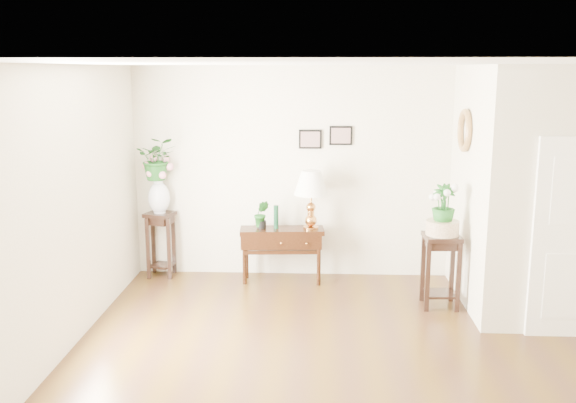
# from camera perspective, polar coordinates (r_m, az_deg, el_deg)

# --- Properties ---
(floor) EXTENTS (6.00, 5.50, 0.02)m
(floor) POSITION_cam_1_polar(r_m,az_deg,el_deg) (6.33, 7.61, -14.17)
(floor) COLOR #493111
(floor) RESTS_ON ground
(ceiling) EXTENTS (6.00, 5.50, 0.02)m
(ceiling) POSITION_cam_1_polar(r_m,az_deg,el_deg) (5.71, 8.38, 12.06)
(ceiling) COLOR white
(ceiling) RESTS_ON ground
(wall_back) EXTENTS (6.00, 0.02, 2.80)m
(wall_back) POSITION_cam_1_polar(r_m,az_deg,el_deg) (8.55, 6.33, 2.52)
(wall_back) COLOR silver
(wall_back) RESTS_ON ground
(wall_front) EXTENTS (6.00, 0.02, 2.80)m
(wall_front) POSITION_cam_1_polar(r_m,az_deg,el_deg) (3.27, 12.39, -12.97)
(wall_front) COLOR silver
(wall_front) RESTS_ON ground
(wall_left) EXTENTS (0.02, 5.50, 2.80)m
(wall_left) POSITION_cam_1_polar(r_m,az_deg,el_deg) (6.33, -20.18, -1.36)
(wall_left) COLOR silver
(wall_left) RESTS_ON ground
(partition) EXTENTS (1.80, 1.95, 2.80)m
(partition) POSITION_cam_1_polar(r_m,az_deg,el_deg) (8.02, 21.92, 1.14)
(partition) COLOR silver
(partition) RESTS_ON floor
(art_print_left) EXTENTS (0.30, 0.02, 0.25)m
(art_print_left) POSITION_cam_1_polar(r_m,az_deg,el_deg) (8.46, 1.99, 5.55)
(art_print_left) COLOR black
(art_print_left) RESTS_ON wall_back
(art_print_right) EXTENTS (0.30, 0.02, 0.25)m
(art_print_right) POSITION_cam_1_polar(r_m,az_deg,el_deg) (8.46, 4.72, 5.86)
(art_print_right) COLOR black
(art_print_right) RESTS_ON wall_back
(wall_ornament) EXTENTS (0.07, 0.51, 0.51)m
(wall_ornament) POSITION_cam_1_polar(r_m,az_deg,el_deg) (7.80, 15.41, 6.11)
(wall_ornament) COLOR #A17640
(wall_ornament) RESTS_ON partition
(console_table) EXTENTS (1.11, 0.44, 0.72)m
(console_table) POSITION_cam_1_polar(r_m,az_deg,el_deg) (8.43, -0.53, -4.79)
(console_table) COLOR black
(console_table) RESTS_ON floor
(table_lamp) EXTENTS (0.57, 0.57, 0.77)m
(table_lamp) POSITION_cam_1_polar(r_m,az_deg,el_deg) (8.24, 2.05, -0.08)
(table_lamp) COLOR #B37537
(table_lamp) RESTS_ON console_table
(green_vase) EXTENTS (0.07, 0.07, 0.31)m
(green_vase) POSITION_cam_1_polar(r_m,az_deg,el_deg) (8.30, -1.07, -1.27)
(green_vase) COLOR black
(green_vase) RESTS_ON console_table
(potted_plant) EXTENTS (0.20, 0.16, 0.35)m
(potted_plant) POSITION_cam_1_polar(r_m,az_deg,el_deg) (8.31, -2.38, -1.22)
(potted_plant) COLOR #185119
(potted_plant) RESTS_ON console_table
(plant_stand_a) EXTENTS (0.42, 0.42, 0.88)m
(plant_stand_a) POSITION_cam_1_polar(r_m,az_deg,el_deg) (8.82, -11.22, -3.75)
(plant_stand_a) COLOR black
(plant_stand_a) RESTS_ON floor
(porcelain_vase) EXTENTS (0.34, 0.34, 0.50)m
(porcelain_vase) POSITION_cam_1_polar(r_m,az_deg,el_deg) (8.67, -11.39, 0.48)
(porcelain_vase) COLOR white
(porcelain_vase) RESTS_ON plant_stand_a
(lily_arrangement) EXTENTS (0.57, 0.51, 0.57)m
(lily_arrangement) POSITION_cam_1_polar(r_m,az_deg,el_deg) (8.60, -11.52, 3.49)
(lily_arrangement) COLOR #185119
(lily_arrangement) RESTS_ON porcelain_vase
(plant_stand_b) EXTENTS (0.43, 0.43, 0.87)m
(plant_stand_b) POSITION_cam_1_polar(r_m,az_deg,el_deg) (7.77, 13.38, -6.00)
(plant_stand_b) COLOR black
(plant_stand_b) RESTS_ON floor
(ceramic_bowl) EXTENTS (0.45, 0.45, 0.17)m
(ceramic_bowl) POSITION_cam_1_polar(r_m,az_deg,el_deg) (7.63, 13.56, -2.31)
(ceramic_bowl) COLOR beige
(ceramic_bowl) RESTS_ON plant_stand_b
(narcissus) EXTENTS (0.31, 0.31, 0.47)m
(narcissus) POSITION_cam_1_polar(r_m,az_deg,el_deg) (7.57, 13.66, -0.28)
(narcissus) COLOR #185119
(narcissus) RESTS_ON ceramic_bowl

